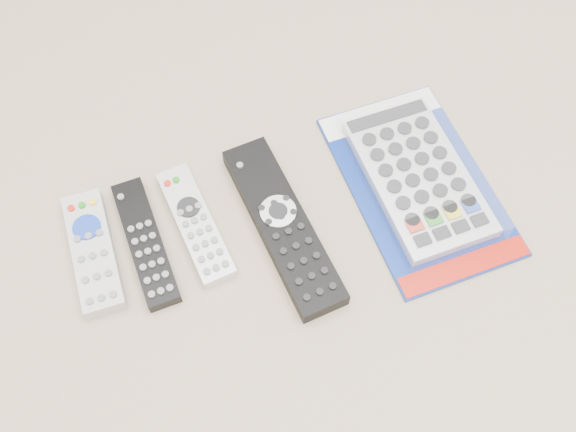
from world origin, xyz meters
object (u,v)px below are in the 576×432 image
object	(u,v)px
remote_silver_dvd	(196,224)
jumbo_remote_packaged	(418,176)
remote_large_black	(283,225)
remote_small_grey	(93,252)
remote_slim_black	(146,243)

from	to	relation	value
remote_silver_dvd	jumbo_remote_packaged	distance (m)	0.30
remote_large_black	remote_small_grey	bearing A→B (deg)	164.18
remote_small_grey	jumbo_remote_packaged	size ratio (longest dim) A/B	0.57
remote_silver_dvd	remote_large_black	world-z (taller)	remote_large_black
remote_small_grey	remote_slim_black	size ratio (longest dim) A/B	0.92
remote_small_grey	remote_slim_black	distance (m)	0.06
remote_slim_black	remote_small_grey	bearing A→B (deg)	170.51
remote_slim_black	remote_large_black	size ratio (longest dim) A/B	0.70
remote_large_black	jumbo_remote_packaged	distance (m)	0.19
remote_small_grey	remote_large_black	world-z (taller)	remote_large_black
remote_slim_black	remote_large_black	bearing A→B (deg)	-14.08
jumbo_remote_packaged	remote_slim_black	bearing A→B (deg)	174.43
remote_large_black	jumbo_remote_packaged	world-z (taller)	jumbo_remote_packaged
jumbo_remote_packaged	remote_small_grey	bearing A→B (deg)	174.01
remote_slim_black	remote_large_black	world-z (taller)	remote_large_black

